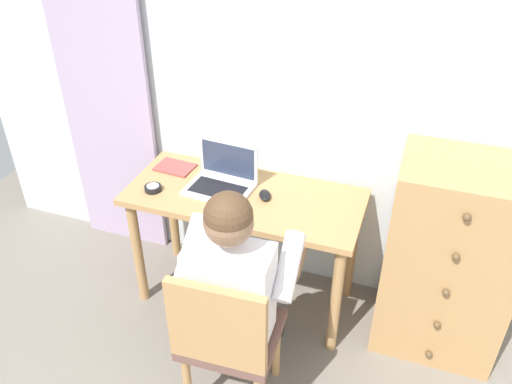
# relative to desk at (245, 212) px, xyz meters

# --- Properties ---
(wall_back) EXTENTS (4.80, 0.05, 2.50)m
(wall_back) POSITION_rel_desk_xyz_m (0.53, 0.34, 0.63)
(wall_back) COLOR silver
(wall_back) RESTS_ON ground_plane
(curtain_panel) EXTENTS (0.59, 0.03, 2.20)m
(curtain_panel) POSITION_rel_desk_xyz_m (-0.97, 0.27, 0.48)
(curtain_panel) COLOR #B29EBC
(curtain_panel) RESTS_ON ground_plane
(desk) EXTENTS (1.25, 0.55, 0.74)m
(desk) POSITION_rel_desk_xyz_m (0.00, 0.00, 0.00)
(desk) COLOR tan
(desk) RESTS_ON ground_plane
(dresser) EXTENTS (0.61, 0.49, 1.09)m
(dresser) POSITION_rel_desk_xyz_m (1.07, 0.05, -0.08)
(dresser) COLOR tan
(dresser) RESTS_ON ground_plane
(chair) EXTENTS (0.44, 0.42, 0.87)m
(chair) POSITION_rel_desk_xyz_m (0.18, -0.72, -0.14)
(chair) COLOR brown
(chair) RESTS_ON ground_plane
(person_seated) EXTENTS (0.54, 0.60, 1.19)m
(person_seated) POSITION_rel_desk_xyz_m (0.17, -0.53, 0.04)
(person_seated) COLOR #4C4C4C
(person_seated) RESTS_ON ground_plane
(laptop) EXTENTS (0.36, 0.28, 0.24)m
(laptop) POSITION_rel_desk_xyz_m (-0.14, 0.03, 0.17)
(laptop) COLOR silver
(laptop) RESTS_ON desk
(computer_mouse) EXTENTS (0.10, 0.12, 0.03)m
(computer_mouse) POSITION_rel_desk_xyz_m (0.11, 0.01, 0.13)
(computer_mouse) COLOR black
(computer_mouse) RESTS_ON desk
(desk_clock) EXTENTS (0.09, 0.09, 0.03)m
(desk_clock) POSITION_rel_desk_xyz_m (-0.47, -0.13, 0.13)
(desk_clock) COLOR black
(desk_clock) RESTS_ON desk
(notebook_pad) EXTENTS (0.22, 0.17, 0.01)m
(notebook_pad) POSITION_rel_desk_xyz_m (-0.47, 0.12, 0.12)
(notebook_pad) COLOR #994742
(notebook_pad) RESTS_ON desk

